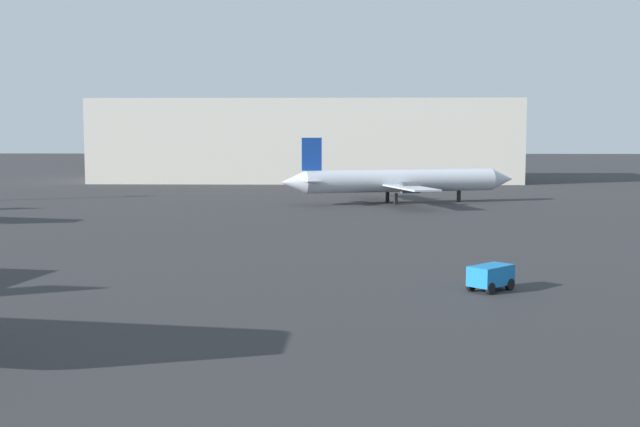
% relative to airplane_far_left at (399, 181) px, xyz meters
% --- Properties ---
extents(airplane_far_left, '(27.55, 21.68, 7.47)m').
position_rel_airplane_far_left_xyz_m(airplane_far_left, '(0.00, 0.00, 0.00)').
color(airplane_far_left, silver).
rests_on(airplane_far_left, ground_plane).
extents(baggage_cart, '(2.62, 2.61, 1.30)m').
position_rel_airplane_far_left_xyz_m(baggage_cart, '(1.16, -51.09, -1.81)').
color(baggage_cart, '#1972BF').
rests_on(baggage_cart, ground_plane).
extents(terminal_building, '(68.34, 24.32, 13.38)m').
position_rel_airplane_far_left_xyz_m(terminal_building, '(-12.55, 45.10, 4.12)').
color(terminal_building, beige).
rests_on(terminal_building, ground_plane).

